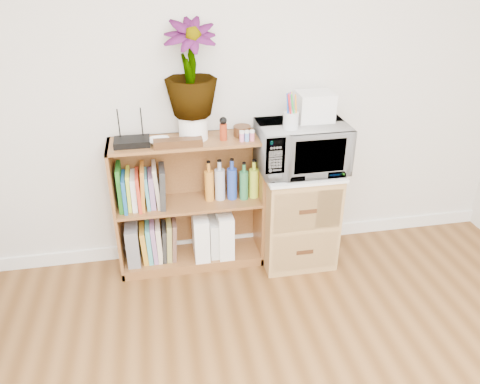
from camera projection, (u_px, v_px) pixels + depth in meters
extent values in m
cube|color=white|center=(236.00, 240.00, 3.59)|extent=(4.00, 0.02, 0.10)
cube|color=brown|center=(190.00, 205.00, 3.21)|extent=(1.00, 0.30, 0.95)
cube|color=#9E7542|center=(297.00, 216.00, 3.33)|extent=(0.50, 0.45, 0.70)
imported|color=silver|center=(302.00, 147.00, 3.07)|extent=(0.58, 0.39, 0.32)
cylinder|color=silver|center=(291.00, 120.00, 2.90)|extent=(0.10, 0.10, 0.11)
cube|color=silver|center=(314.00, 106.00, 3.03)|extent=(0.23, 0.19, 0.18)
cube|color=black|center=(132.00, 142.00, 2.91)|extent=(0.22, 0.15, 0.04)
imported|color=white|center=(159.00, 141.00, 2.93)|extent=(0.13, 0.13, 0.03)
cylinder|color=white|center=(193.00, 127.00, 2.98)|extent=(0.18, 0.18, 0.16)
imported|color=#286528|center=(190.00, 69.00, 2.81)|extent=(0.32, 0.32, 0.58)
cube|color=#361D0E|center=(178.00, 143.00, 2.88)|extent=(0.30, 0.08, 0.05)
cylinder|color=maroon|center=(223.00, 132.00, 2.97)|extent=(0.05, 0.05, 0.11)
cylinder|color=#39240F|center=(242.00, 131.00, 3.04)|extent=(0.11, 0.11, 0.07)
cube|color=#CE728B|center=(247.00, 137.00, 2.96)|extent=(0.11, 0.04, 0.05)
cube|color=slate|center=(133.00, 243.00, 3.27)|extent=(0.09, 0.23, 0.29)
cube|color=white|center=(200.00, 234.00, 3.33)|extent=(0.10, 0.26, 0.33)
cube|color=silver|center=(215.00, 236.00, 3.36)|extent=(0.09, 0.22, 0.27)
cube|color=white|center=(224.00, 231.00, 3.35)|extent=(0.11, 0.27, 0.33)
cube|color=#1F6B1C|center=(120.00, 187.00, 3.06)|extent=(0.03, 0.20, 0.30)
cube|color=#185393|center=(125.00, 191.00, 3.08)|extent=(0.02, 0.20, 0.24)
cube|color=yellow|center=(129.00, 190.00, 3.08)|extent=(0.03, 0.20, 0.26)
cube|color=white|center=(134.00, 191.00, 3.09)|extent=(0.03, 0.20, 0.23)
cube|color=red|center=(139.00, 189.00, 3.09)|extent=(0.03, 0.20, 0.25)
cube|color=#C17322|center=(143.00, 186.00, 3.08)|extent=(0.04, 0.20, 0.29)
cube|color=teal|center=(147.00, 190.00, 3.10)|extent=(0.03, 0.20, 0.24)
cube|color=#90699E|center=(152.00, 190.00, 3.11)|extent=(0.04, 0.20, 0.23)
cube|color=#C4B098|center=(157.00, 185.00, 3.10)|extent=(0.04, 0.20, 0.29)
cube|color=#2B2B2B|center=(162.00, 186.00, 3.11)|extent=(0.05, 0.20, 0.28)
cylinder|color=orange|center=(209.00, 182.00, 3.16)|extent=(0.06, 0.06, 0.28)
cylinder|color=#B0B7C7|center=(220.00, 181.00, 3.17)|extent=(0.07, 0.07, 0.28)
cylinder|color=#2544AF|center=(232.00, 179.00, 3.18)|extent=(0.07, 0.07, 0.29)
cylinder|color=#2D7C47|center=(243.00, 180.00, 3.20)|extent=(0.06, 0.06, 0.26)
cylinder|color=#BDD832|center=(254.00, 179.00, 3.21)|extent=(0.07, 0.07, 0.27)
cube|color=gold|center=(144.00, 244.00, 3.29)|extent=(0.04, 0.19, 0.25)
cube|color=#46A9A6|center=(149.00, 242.00, 3.29)|extent=(0.04, 0.19, 0.27)
cube|color=#9B6DA4|center=(154.00, 240.00, 3.29)|extent=(0.04, 0.19, 0.29)
cube|color=beige|center=(159.00, 241.00, 3.30)|extent=(0.04, 0.19, 0.28)
cube|color=#262626|center=(164.00, 242.00, 3.31)|extent=(0.05, 0.19, 0.25)
cube|color=#978E45|center=(169.00, 239.00, 3.31)|extent=(0.05, 0.19, 0.29)
cube|color=brown|center=(174.00, 238.00, 3.31)|extent=(0.05, 0.19, 0.29)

